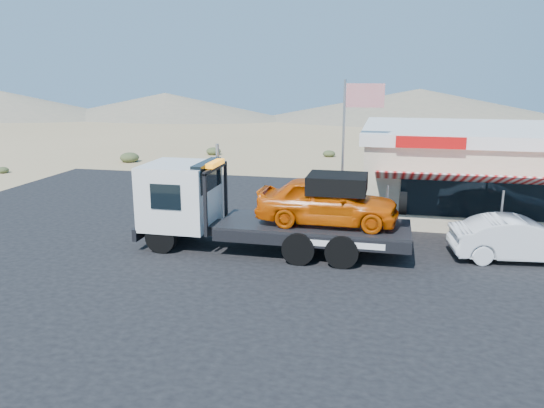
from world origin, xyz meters
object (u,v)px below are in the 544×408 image
object	(u,v)px
white_sedan	(519,239)
jerky_store	(479,169)
flagpole	(349,139)
tow_truck	(265,204)

from	to	relation	value
white_sedan	jerky_store	world-z (taller)	jerky_store
white_sedan	jerky_store	xyz separation A→B (m)	(-0.47, 6.66, 1.23)
flagpole	jerky_store	bearing A→B (deg)	38.79
jerky_store	tow_truck	bearing A→B (deg)	-137.69
tow_truck	jerky_store	distance (m)	11.13
flagpole	white_sedan	bearing A→B (deg)	-19.93
jerky_store	flagpole	size ratio (longest dim) A/B	1.73
tow_truck	flagpole	size ratio (longest dim) A/B	1.58
jerky_store	flagpole	distance (m)	7.36
white_sedan	jerky_store	bearing A→B (deg)	-2.79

